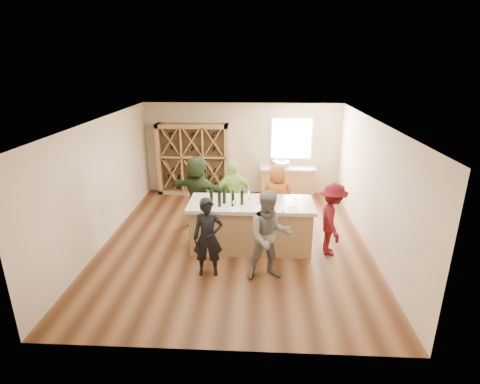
{
  "coord_description": "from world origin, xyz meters",
  "views": [
    {
      "loc": [
        0.52,
        -7.85,
        4.01
      ],
      "look_at": [
        0.1,
        0.2,
        1.15
      ],
      "focal_mm": 28.0,
      "sensor_mm": 36.0,
      "label": 1
    }
  ],
  "objects_px": {
    "person_near_right": "(270,236)",
    "person_far_mid": "(233,195)",
    "person_near_left": "(208,237)",
    "person_server": "(332,219)",
    "sink": "(281,164)",
    "wine_bottle_a": "(211,197)",
    "tasting_counter_base": "(251,227)",
    "wine_bottle_e": "(242,198)",
    "wine_bottle_d": "(233,200)",
    "wine_bottle_c": "(224,196)",
    "person_far_right": "(277,197)",
    "wine_rack": "(193,160)",
    "wine_bottle_b": "(219,200)",
    "person_far_left": "(198,192)"
  },
  "relations": [
    {
      "from": "wine_bottle_b",
      "to": "person_near_right",
      "type": "height_order",
      "value": "person_near_right"
    },
    {
      "from": "person_far_left",
      "to": "wine_bottle_e",
      "type": "bearing_deg",
      "value": 154.8
    },
    {
      "from": "sink",
      "to": "wine_bottle_b",
      "type": "height_order",
      "value": "wine_bottle_b"
    },
    {
      "from": "wine_rack",
      "to": "person_far_left",
      "type": "relative_size",
      "value": 1.2
    },
    {
      "from": "person_server",
      "to": "person_far_right",
      "type": "bearing_deg",
      "value": 43.34
    },
    {
      "from": "wine_bottle_c",
      "to": "person_far_mid",
      "type": "relative_size",
      "value": 0.19
    },
    {
      "from": "wine_bottle_a",
      "to": "wine_bottle_c",
      "type": "height_order",
      "value": "wine_bottle_c"
    },
    {
      "from": "wine_bottle_e",
      "to": "person_near_left",
      "type": "bearing_deg",
      "value": -120.16
    },
    {
      "from": "sink",
      "to": "wine_bottle_a",
      "type": "distance_m",
      "value": 3.99
    },
    {
      "from": "tasting_counter_base",
      "to": "wine_bottle_e",
      "type": "relative_size",
      "value": 8.75
    },
    {
      "from": "wine_bottle_c",
      "to": "person_far_right",
      "type": "height_order",
      "value": "person_far_right"
    },
    {
      "from": "sink",
      "to": "wine_bottle_d",
      "type": "height_order",
      "value": "wine_bottle_d"
    },
    {
      "from": "person_near_left",
      "to": "person_near_right",
      "type": "relative_size",
      "value": 0.9
    },
    {
      "from": "person_near_left",
      "to": "person_server",
      "type": "bearing_deg",
      "value": 15.97
    },
    {
      "from": "wine_bottle_e",
      "to": "person_server",
      "type": "height_order",
      "value": "person_server"
    },
    {
      "from": "wine_rack",
      "to": "wine_bottle_a",
      "type": "height_order",
      "value": "wine_rack"
    },
    {
      "from": "person_server",
      "to": "person_far_left",
      "type": "bearing_deg",
      "value": 67.96
    },
    {
      "from": "wine_bottle_e",
      "to": "person_far_right",
      "type": "height_order",
      "value": "person_far_right"
    },
    {
      "from": "person_near_left",
      "to": "person_far_right",
      "type": "distance_m",
      "value": 2.59
    },
    {
      "from": "wine_bottle_b",
      "to": "sink",
      "type": "bearing_deg",
      "value": 68.26
    },
    {
      "from": "person_far_mid",
      "to": "sink",
      "type": "bearing_deg",
      "value": -141.72
    },
    {
      "from": "wine_bottle_b",
      "to": "person_far_left",
      "type": "bearing_deg",
      "value": 116.84
    },
    {
      "from": "wine_bottle_e",
      "to": "person_server",
      "type": "relative_size",
      "value": 0.19
    },
    {
      "from": "person_near_left",
      "to": "person_near_right",
      "type": "xyz_separation_m",
      "value": [
        1.17,
        -0.07,
        0.09
      ]
    },
    {
      "from": "wine_rack",
      "to": "person_server",
      "type": "bearing_deg",
      "value": -45.97
    },
    {
      "from": "person_server",
      "to": "wine_bottle_d",
      "type": "bearing_deg",
      "value": 91.68
    },
    {
      "from": "person_near_right",
      "to": "person_far_left",
      "type": "height_order",
      "value": "person_far_left"
    },
    {
      "from": "wine_bottle_d",
      "to": "wine_bottle_e",
      "type": "distance_m",
      "value": 0.22
    },
    {
      "from": "wine_rack",
      "to": "person_near_right",
      "type": "xyz_separation_m",
      "value": [
        2.24,
        -4.77,
        -0.22
      ]
    },
    {
      "from": "wine_bottle_d",
      "to": "person_server",
      "type": "relative_size",
      "value": 0.17
    },
    {
      "from": "sink",
      "to": "person_near_right",
      "type": "xyz_separation_m",
      "value": [
        -0.46,
        -4.7,
        -0.13
      ]
    },
    {
      "from": "sink",
      "to": "person_near_right",
      "type": "relative_size",
      "value": 0.31
    },
    {
      "from": "wine_bottle_d",
      "to": "person_far_right",
      "type": "xyz_separation_m",
      "value": [
        0.99,
        1.25,
        -0.38
      ]
    },
    {
      "from": "wine_rack",
      "to": "wine_bottle_c",
      "type": "bearing_deg",
      "value": -70.37
    },
    {
      "from": "person_near_left",
      "to": "tasting_counter_base",
      "type": "bearing_deg",
      "value": 50.47
    },
    {
      "from": "wine_rack",
      "to": "sink",
      "type": "height_order",
      "value": "wine_rack"
    },
    {
      "from": "wine_rack",
      "to": "person_far_right",
      "type": "distance_m",
      "value": 3.55
    },
    {
      "from": "person_far_mid",
      "to": "person_far_left",
      "type": "bearing_deg",
      "value": -22.04
    },
    {
      "from": "sink",
      "to": "person_near_right",
      "type": "bearing_deg",
      "value": -95.55
    },
    {
      "from": "wine_rack",
      "to": "person_far_mid",
      "type": "height_order",
      "value": "wine_rack"
    },
    {
      "from": "wine_bottle_a",
      "to": "person_near_left",
      "type": "relative_size",
      "value": 0.2
    },
    {
      "from": "wine_bottle_e",
      "to": "wine_bottle_d",
      "type": "bearing_deg",
      "value": -147.88
    },
    {
      "from": "person_near_right",
      "to": "person_far_right",
      "type": "bearing_deg",
      "value": 72.08
    },
    {
      "from": "person_near_right",
      "to": "person_far_mid",
      "type": "xyz_separation_m",
      "value": [
        -0.85,
        2.31,
        -0.03
      ]
    },
    {
      "from": "tasting_counter_base",
      "to": "wine_bottle_e",
      "type": "height_order",
      "value": "wine_bottle_e"
    },
    {
      "from": "wine_bottle_a",
      "to": "person_near_right",
      "type": "bearing_deg",
      "value": -41.84
    },
    {
      "from": "wine_bottle_c",
      "to": "person_far_left",
      "type": "height_order",
      "value": "person_far_left"
    },
    {
      "from": "person_near_left",
      "to": "person_server",
      "type": "xyz_separation_m",
      "value": [
        2.53,
        0.98,
        0.01
      ]
    },
    {
      "from": "wine_bottle_d",
      "to": "person_far_mid",
      "type": "relative_size",
      "value": 0.16
    },
    {
      "from": "sink",
      "to": "wine_bottle_d",
      "type": "distance_m",
      "value": 3.91
    }
  ]
}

